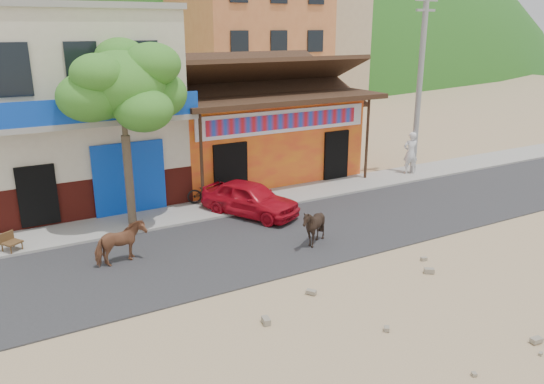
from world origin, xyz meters
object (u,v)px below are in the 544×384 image
at_px(utility_pole, 420,83).
at_px(cow_dark, 314,227).
at_px(tree, 125,135).
at_px(cow_tan, 121,243).
at_px(scooter, 208,192).
at_px(red_car, 250,198).
at_px(pedestrian, 411,153).
at_px(cafe_chair_right, 10,234).

bearing_deg(utility_pole, cow_dark, -151.55).
distance_m(tree, cow_tan, 3.89).
relative_size(cow_tan, scooter, 0.90).
height_order(tree, cow_dark, tree).
bearing_deg(scooter, tree, 119.25).
xyz_separation_m(utility_pole, cow_tan, (-13.87, -2.99, -3.48)).
xyz_separation_m(utility_pole, red_car, (-8.88, -1.20, -3.46)).
xyz_separation_m(scooter, pedestrian, (9.50, -0.60, 0.52)).
bearing_deg(cafe_chair_right, cow_dark, -58.87).
distance_m(pedestrian, cafe_chair_right, 16.32).
relative_size(tree, utility_pole, 0.75).
bearing_deg(pedestrian, scooter, 16.81).
xyz_separation_m(tree, red_car, (3.92, -1.00, -2.46)).
bearing_deg(scooter, cow_dark, -151.67).
distance_m(cow_dark, cafe_chair_right, 8.95).
xyz_separation_m(tree, utility_pole, (12.80, 0.20, 1.00)).
relative_size(cow_dark, cafe_chair_right, 1.19).
bearing_deg(utility_pole, red_car, -172.30).
height_order(red_car, scooter, red_car).
distance_m(scooter, cafe_chair_right, 6.93).
bearing_deg(red_car, cow_dark, -110.27).
bearing_deg(red_car, cafe_chair_right, 148.56).
relative_size(utility_pole, cow_tan, 5.65).
height_order(utility_pole, cow_tan, utility_pole).
height_order(scooter, cafe_chair_right, cafe_chair_right).
xyz_separation_m(pedestrian, cafe_chair_right, (-16.30, -0.70, -0.43)).
distance_m(tree, pedestrian, 12.77).
xyz_separation_m(cow_tan, scooter, (4.17, 3.60, -0.10)).
distance_m(utility_pole, red_car, 9.60).
bearing_deg(utility_pole, tree, -179.10).
relative_size(cow_dark, pedestrian, 0.64).
height_order(tree, red_car, tree).
relative_size(tree, scooter, 3.80).
xyz_separation_m(utility_pole, cafe_chair_right, (-16.50, -0.70, -3.49)).
xyz_separation_m(tree, pedestrian, (12.60, 0.20, -2.06)).
distance_m(utility_pole, cow_tan, 14.61).
xyz_separation_m(red_car, cafe_chair_right, (-7.63, 0.50, -0.03)).
relative_size(utility_pole, scooter, 5.06).
height_order(red_car, cafe_chair_right, red_car).
bearing_deg(tree, red_car, -14.29).
height_order(tree, cow_tan, tree).
bearing_deg(red_car, pedestrian, -19.79).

